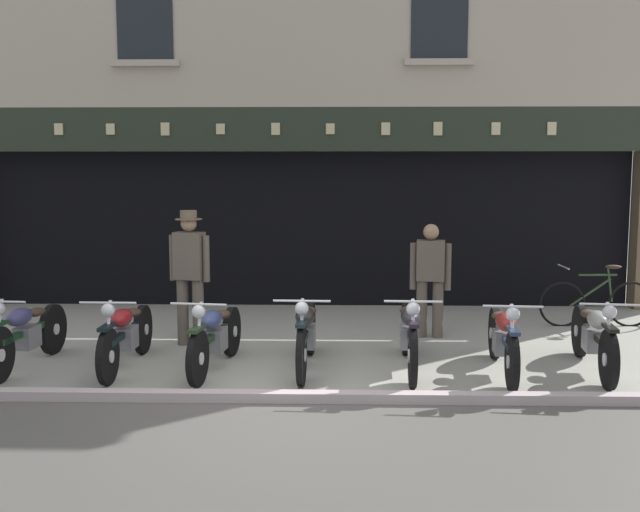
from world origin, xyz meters
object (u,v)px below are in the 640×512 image
Objects in this scene: advert_board_far at (468,205)px; leaning_bicycle at (597,302)px; salesman_left at (190,270)px; advert_board_near at (408,202)px; motorcycle_center_left at (215,335)px; motorcycle_far_left at (26,333)px; motorcycle_far_right at (594,336)px; shopkeeper_center at (430,275)px; motorcycle_center_right at (409,333)px; motorcycle_center at (306,332)px; motorcycle_left at (126,333)px; motorcycle_right at (503,338)px.

advert_board_far is 2.69m from leaning_bicycle.
salesman_left is 4.37m from advert_board_near.
motorcycle_far_left is at bearing 6.45° from motorcycle_center_left.
motorcycle_far_right is 4.41m from advert_board_far.
motorcycle_center_left is at bearing 40.50° from shopkeeper_center.
motorcycle_center_right is 3.04m from salesman_left.
salesman_left is at bearing -33.18° from motorcycle_center.
motorcycle_left is 1.16× the size of leaning_bicycle.
motorcycle_left is 4.35m from motorcycle_right.
advert_board_near is at bearing -180.00° from advert_board_far.
motorcycle_center_right reaches higher than motorcycle_center_left.
shopkeeper_center is at bearing -110.61° from advert_board_far.
motorcycle_left is (1.17, 0.02, -0.00)m from motorcycle_far_left.
motorcycle_center is (2.10, 0.04, 0.02)m from motorcycle_left.
advert_board_far reaches higher than motorcycle_far_left.
motorcycle_center_right is 2.19× the size of advert_board_near.
motorcycle_far_left is at bearing 5.86° from motorcycle_far_right.
advert_board_near reaches higher than motorcycle_center_left.
motorcycle_right is at bearing 177.81° from motorcycle_center.
leaning_bicycle is (0.89, 2.49, -0.06)m from motorcycle_far_right.
shopkeeper_center is at bearing -157.19° from salesman_left.
motorcycle_far_left reaches higher than motorcycle_left.
motorcycle_center is 4.99m from advert_board_far.
leaning_bicycle is (5.76, 1.31, -0.63)m from salesman_left.
motorcycle_center is at bearing -110.56° from advert_board_near.
motorcycle_right is (4.35, -0.13, 0.00)m from motorcycle_left.
advert_board_near is at bearing 56.89° from leaning_bicycle.
motorcycle_far_right is 2.43m from shopkeeper_center.
motorcycle_center_left is 5.10m from advert_board_near.
advert_board_far is (4.65, 4.13, 1.28)m from motorcycle_left.
motorcycle_far_right is at bearing -172.02° from motorcycle_center_left.
motorcycle_far_right is 2.64m from leaning_bicycle.
advert_board_near reaches higher than motorcycle_left.
motorcycle_far_left is 7.26m from advert_board_far.
shopkeeper_center reaches higher than motorcycle_center.
motorcycle_center is (3.27, 0.06, 0.01)m from motorcycle_far_left.
motorcycle_far_right is at bearing -178.95° from motorcycle_center.
motorcycle_left is at bearing -138.42° from advert_board_far.
motorcycle_center_right is at bearing -170.32° from motorcycle_center_left.
motorcycle_far_left is 2.22m from motorcycle_center_left.
advert_board_far is (-0.75, 4.15, 1.27)m from motorcycle_far_right.
motorcycle_far_right is (4.35, 0.04, 0.01)m from motorcycle_center_left.
motorcycle_right is 4.52m from advert_board_near.
motorcycle_center_right reaches higher than motorcycle_center.
motorcycle_center_left is at bearing 2.99° from motorcycle_right.
motorcycle_left is 3.30m from motorcycle_center_right.
motorcycle_far_left and motorcycle_far_right have the same top height.
motorcycle_center_left is 3.29m from motorcycle_right.
advert_board_near is (-0.10, 2.44, 0.88)m from shopkeeper_center.
motorcycle_center is 1.19× the size of leaning_bicycle.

